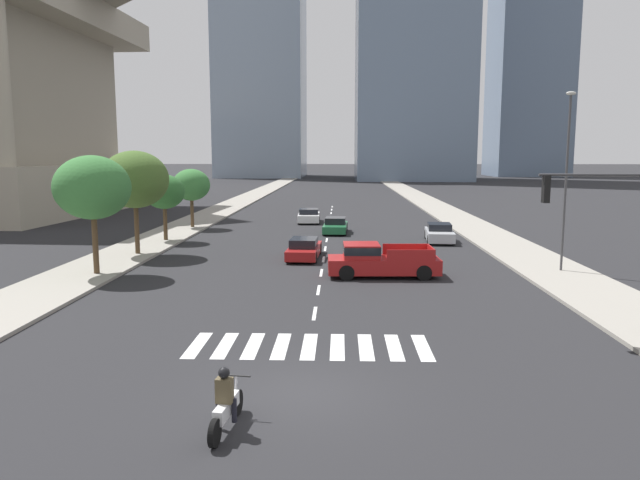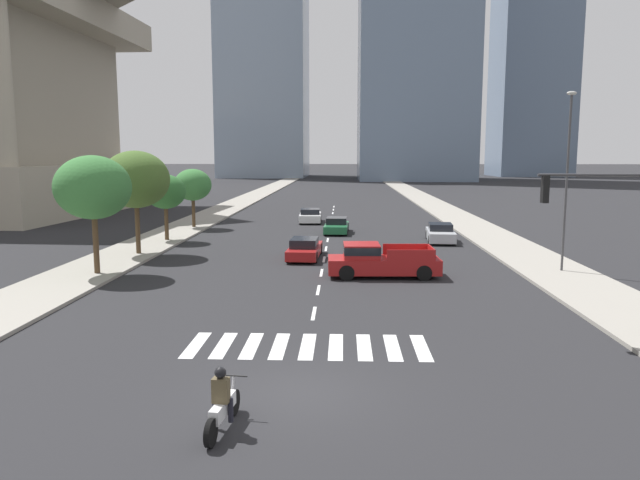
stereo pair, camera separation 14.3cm
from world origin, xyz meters
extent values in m
plane|color=#232326|center=(0.00, 0.00, 0.00)|extent=(800.00, 800.00, 0.00)
cube|color=gray|center=(12.09, 30.00, 0.07)|extent=(4.00, 260.00, 0.15)
cube|color=gray|center=(-12.09, 30.00, 0.07)|extent=(4.00, 260.00, 0.15)
cube|color=silver|center=(-3.60, 3.74, 0.00)|extent=(0.45, 2.65, 0.01)
cube|color=silver|center=(-2.70, 3.74, 0.00)|extent=(0.45, 2.65, 0.01)
cube|color=silver|center=(-1.80, 3.74, 0.00)|extent=(0.45, 2.65, 0.01)
cube|color=silver|center=(-0.90, 3.74, 0.00)|extent=(0.45, 2.65, 0.01)
cube|color=silver|center=(0.00, 3.74, 0.00)|extent=(0.45, 2.65, 0.01)
cube|color=silver|center=(0.90, 3.74, 0.00)|extent=(0.45, 2.65, 0.01)
cube|color=silver|center=(1.80, 3.74, 0.00)|extent=(0.45, 2.65, 0.01)
cube|color=silver|center=(2.70, 3.74, 0.00)|extent=(0.45, 2.65, 0.01)
cube|color=silver|center=(3.60, 3.74, 0.00)|extent=(0.45, 2.65, 0.01)
cube|color=silver|center=(0.00, 7.74, 0.00)|extent=(0.14, 2.00, 0.01)
cube|color=silver|center=(0.00, 11.74, 0.00)|extent=(0.14, 2.00, 0.01)
cube|color=silver|center=(0.00, 15.74, 0.00)|extent=(0.14, 2.00, 0.01)
cube|color=silver|center=(0.00, 19.74, 0.00)|extent=(0.14, 2.00, 0.01)
cube|color=silver|center=(0.00, 23.74, 0.00)|extent=(0.14, 2.00, 0.01)
cube|color=silver|center=(0.00, 27.74, 0.00)|extent=(0.14, 2.00, 0.01)
cube|color=silver|center=(0.00, 31.74, 0.00)|extent=(0.14, 2.00, 0.01)
cube|color=silver|center=(0.00, 35.74, 0.00)|extent=(0.14, 2.00, 0.01)
cube|color=silver|center=(0.00, 39.74, 0.00)|extent=(0.14, 2.00, 0.01)
cube|color=silver|center=(0.00, 43.74, 0.00)|extent=(0.14, 2.00, 0.01)
cube|color=silver|center=(0.00, 47.74, 0.00)|extent=(0.14, 2.00, 0.01)
cube|color=silver|center=(0.00, 51.74, 0.00)|extent=(0.14, 2.00, 0.01)
cube|color=silver|center=(0.00, 55.74, 0.00)|extent=(0.14, 2.00, 0.01)
cylinder|color=black|center=(-1.43, -1.34, 0.30)|extent=(0.19, 0.61, 0.60)
cylinder|color=black|center=(-1.62, -2.91, 0.30)|extent=(0.19, 0.61, 0.60)
cube|color=silver|center=(-1.53, -2.12, 0.52)|extent=(0.38, 1.29, 0.32)
cylinder|color=#B2B2B7|center=(-1.44, -1.43, 0.60)|extent=(0.10, 0.32, 0.67)
cylinder|color=black|center=(-1.43, -1.39, 0.97)|extent=(0.70, 0.12, 0.04)
cube|color=brown|center=(-1.54, -2.22, 0.96)|extent=(0.39, 0.28, 0.55)
sphere|color=black|center=(-1.54, -2.22, 1.36)|extent=(0.26, 0.26, 0.26)
cylinder|color=black|center=(-1.71, -2.10, 0.47)|extent=(0.13, 0.13, 0.55)
cylinder|color=black|center=(-1.35, -2.15, 0.47)|extent=(0.13, 0.13, 0.55)
cube|color=maroon|center=(3.14, 14.87, 0.59)|extent=(5.59, 2.24, 0.75)
cube|color=maroon|center=(2.03, 14.83, 1.32)|extent=(1.83, 1.96, 0.70)
cube|color=black|center=(2.03, 14.83, 1.40)|extent=(1.85, 2.00, 0.39)
cube|color=maroon|center=(4.39, 13.91, 1.25)|extent=(2.32, 0.15, 0.55)
cube|color=maroon|center=(4.32, 15.90, 1.25)|extent=(2.32, 0.15, 0.55)
cube|color=maroon|center=(5.51, 14.94, 1.25)|extent=(0.14, 1.99, 0.55)
cylinder|color=black|center=(1.29, 13.88, 0.38)|extent=(0.77, 0.28, 0.76)
cylinder|color=black|center=(1.23, 15.74, 0.38)|extent=(0.77, 0.28, 0.76)
cylinder|color=black|center=(5.05, 14.00, 0.38)|extent=(0.77, 0.28, 0.76)
cylinder|color=black|center=(4.99, 15.86, 0.38)|extent=(0.77, 0.28, 0.76)
cube|color=#B7BABF|center=(7.95, 27.17, 0.49)|extent=(2.12, 4.50, 0.65)
cube|color=black|center=(7.96, 27.38, 1.04)|extent=(1.72, 2.08, 0.46)
cylinder|color=black|center=(8.64, 25.62, 0.32)|extent=(0.27, 0.65, 0.64)
cylinder|color=black|center=(7.03, 25.75, 0.32)|extent=(0.27, 0.65, 0.64)
cylinder|color=black|center=(8.87, 28.59, 0.32)|extent=(0.27, 0.65, 0.64)
cylinder|color=black|center=(7.25, 28.71, 0.32)|extent=(0.27, 0.65, 0.64)
cube|color=maroon|center=(-1.15, 20.15, 0.44)|extent=(1.94, 4.77, 0.55)
cube|color=black|center=(-1.16, 19.91, 0.96)|extent=(1.61, 2.18, 0.50)
cylinder|color=black|center=(-1.85, 21.78, 0.32)|extent=(0.25, 0.65, 0.64)
cylinder|color=black|center=(-0.31, 21.71, 0.32)|extent=(0.25, 0.65, 0.64)
cylinder|color=black|center=(-2.00, 18.59, 0.32)|extent=(0.25, 0.65, 0.64)
cylinder|color=black|center=(-0.45, 18.52, 0.32)|extent=(0.25, 0.65, 0.64)
cube|color=#1E6038|center=(0.59, 31.66, 0.44)|extent=(1.95, 4.46, 0.55)
cube|color=black|center=(0.60, 31.88, 0.96)|extent=(1.64, 2.04, 0.50)
cylinder|color=black|center=(1.32, 30.14, 0.32)|extent=(0.25, 0.65, 0.64)
cylinder|color=black|center=(-0.27, 30.20, 0.32)|extent=(0.25, 0.65, 0.64)
cylinder|color=black|center=(1.45, 33.12, 0.32)|extent=(0.25, 0.65, 0.64)
cylinder|color=black|center=(-0.15, 33.19, 0.32)|extent=(0.25, 0.65, 0.64)
cube|color=silver|center=(-1.87, 38.95, 0.48)|extent=(2.01, 4.39, 0.64)
cube|color=black|center=(-1.87, 38.73, 1.03)|extent=(1.72, 2.00, 0.47)
cylinder|color=black|center=(-2.77, 40.40, 0.32)|extent=(0.24, 0.65, 0.64)
cylinder|color=black|center=(-1.05, 40.44, 0.32)|extent=(0.24, 0.65, 0.64)
cylinder|color=black|center=(-2.69, 37.45, 0.32)|extent=(0.24, 0.65, 0.64)
cylinder|color=black|center=(-0.97, 37.50, 0.32)|extent=(0.24, 0.65, 0.64)
cylinder|color=#333335|center=(9.28, 4.99, 5.41)|extent=(3.82, 0.10, 0.10)
cube|color=black|center=(7.62, 4.99, 4.96)|extent=(0.20, 0.28, 0.90)
sphere|color=red|center=(7.62, 4.99, 5.26)|extent=(0.18, 0.18, 0.18)
sphere|color=orange|center=(7.62, 4.99, 4.96)|extent=(0.18, 0.18, 0.18)
sphere|color=green|center=(7.62, 4.99, 4.66)|extent=(0.18, 0.18, 0.18)
cylinder|color=#3F3F42|center=(12.39, 16.09, 4.57)|extent=(0.12, 0.12, 8.83)
ellipsoid|color=beige|center=(12.39, 16.09, 9.08)|extent=(0.50, 0.24, 0.20)
cylinder|color=#4C3823|center=(-11.29, 14.49, 1.56)|extent=(0.28, 0.28, 2.82)
ellipsoid|color=#387538|center=(-11.29, 14.49, 4.46)|extent=(3.73, 3.73, 3.17)
cylinder|color=#4C3823|center=(-11.29, 20.61, 1.58)|extent=(0.28, 0.28, 2.85)
ellipsoid|color=#426028|center=(-11.29, 20.61, 4.61)|extent=(4.02, 4.02, 3.41)
cylinder|color=#4C3823|center=(-11.29, 26.45, 1.27)|extent=(0.28, 0.28, 2.25)
ellipsoid|color=#2D662D|center=(-11.29, 26.45, 3.52)|extent=(2.82, 2.82, 2.40)
cylinder|color=#4C3823|center=(-11.29, 34.05, 1.28)|extent=(0.28, 0.28, 2.25)
ellipsoid|color=#387538|center=(-11.29, 34.05, 3.63)|extent=(3.06, 3.06, 2.60)
cylinder|color=#A89E89|center=(-26.50, 33.47, 12.00)|extent=(1.80, 1.80, 13.80)
camera|label=1|loc=(0.97, -14.50, 6.04)|focal=33.37mm
camera|label=2|loc=(1.11, -14.50, 6.04)|focal=33.37mm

